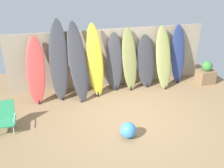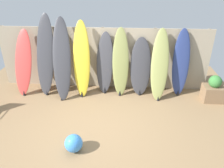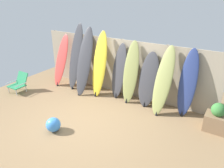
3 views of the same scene
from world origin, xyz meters
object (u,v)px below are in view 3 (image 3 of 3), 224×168
object	(u,v)px
surfboard_charcoal_6	(148,80)
planter_box	(216,119)
beach_ball	(53,125)
surfboard_navy_8	(188,84)
surfboard_olive_5	(131,73)
surfboard_red_0	(61,60)
surfboard_yellow_3	(100,65)
surfboard_charcoal_4	(119,72)
beach_chair	(19,82)
surfboard_charcoal_2	(85,61)
surfboard_charcoal_1	(76,57)
surfboard_olive_7	(163,81)

from	to	relation	value
surfboard_charcoal_6	planter_box	distance (m)	2.05
beach_ball	surfboard_navy_8	bearing A→B (deg)	45.62
surfboard_olive_5	planter_box	bearing A→B (deg)	-6.73
surfboard_red_0	surfboard_yellow_3	size ratio (longest dim) A/B	0.87
surfboard_red_0	surfboard_charcoal_6	world-z (taller)	surfboard_red_0
surfboard_charcoal_4	planter_box	distance (m)	3.04
surfboard_yellow_3	planter_box	world-z (taller)	surfboard_yellow_3
surfboard_charcoal_6	beach_ball	bearing A→B (deg)	-118.93
beach_ball	beach_chair	bearing A→B (deg)	158.78
surfboard_charcoal_2	surfboard_navy_8	xyz separation A→B (m)	(3.24, 0.29, -0.15)
beach_chair	surfboard_charcoal_1	bearing A→B (deg)	45.06
surfboard_olive_5	surfboard_olive_7	world-z (taller)	surfboard_olive_7
surfboard_charcoal_4	surfboard_olive_7	bearing A→B (deg)	-6.81
surfboard_yellow_3	beach_chair	xyz separation A→B (m)	(-2.41, -1.32, -0.69)
surfboard_charcoal_1	surfboard_navy_8	bearing A→B (deg)	2.16
surfboard_olive_5	beach_chair	distance (m)	3.80
surfboard_olive_5	beach_ball	xyz separation A→B (m)	(-0.82, -2.45, -0.74)
surfboard_red_0	beach_chair	bearing A→B (deg)	-119.90
surfboard_olive_7	planter_box	world-z (taller)	surfboard_olive_7
surfboard_charcoal_4	planter_box	world-z (taller)	surfboard_charcoal_4
surfboard_olive_5	beach_ball	size ratio (longest dim) A/B	5.21
surfboard_charcoal_1	beach_ball	size ratio (longest dim) A/B	6.19
surfboard_charcoal_4	surfboard_olive_7	distance (m)	1.52
surfboard_olive_5	planter_box	xyz separation A→B (m)	(2.53, -0.30, -0.60)
surfboard_red_0	surfboard_charcoal_4	size ratio (longest dim) A/B	1.03
surfboard_charcoal_6	beach_chair	size ratio (longest dim) A/B	2.52
surfboard_red_0	planter_box	size ratio (longest dim) A/B	2.41
surfboard_olive_5	surfboard_navy_8	xyz separation A→B (m)	(1.66, 0.08, -0.00)
surfboard_charcoal_6	surfboard_navy_8	size ratio (longest dim) A/B	0.86
beach_ball	surfboard_charcoal_4	bearing A→B (deg)	81.60
surfboard_charcoal_4	surfboard_charcoal_6	world-z (taller)	surfboard_charcoal_4
surfboard_olive_7	surfboard_navy_8	world-z (taller)	surfboard_olive_7
surfboard_olive_5	surfboard_red_0	bearing A→B (deg)	-177.60
surfboard_navy_8	beach_chair	world-z (taller)	surfboard_navy_8
surfboard_navy_8	beach_chair	bearing A→B (deg)	-163.73
surfboard_red_0	surfboard_charcoal_2	bearing A→B (deg)	-4.72
surfboard_red_0	beach_chair	distance (m)	1.60
surfboard_olive_5	beach_chair	size ratio (longest dim) A/B	2.93
surfboard_charcoal_4	surfboard_charcoal_6	xyz separation A→B (m)	(1.01, -0.02, -0.06)
surfboard_olive_5	surfboard_charcoal_6	xyz separation A→B (m)	(0.56, 0.05, -0.13)
surfboard_red_0	planter_box	bearing A→B (deg)	-2.00
surfboard_yellow_3	surfboard_olive_5	world-z (taller)	surfboard_yellow_3
surfboard_charcoal_2	planter_box	xyz separation A→B (m)	(4.11, -0.09, -0.74)
surfboard_charcoal_1	surfboard_charcoal_6	size ratio (longest dim) A/B	1.38
surfboard_red_0	beach_chair	world-z (taller)	surfboard_red_0
beach_chair	surfboard_navy_8	bearing A→B (deg)	17.02
surfboard_charcoal_4	surfboard_red_0	bearing A→B (deg)	-175.47
surfboard_charcoal_6	surfboard_olive_7	world-z (taller)	surfboard_olive_7
surfboard_charcoal_1	surfboard_charcoal_6	xyz separation A→B (m)	(2.65, 0.10, -0.31)
surfboard_charcoal_2	surfboard_charcoal_4	bearing A→B (deg)	13.64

